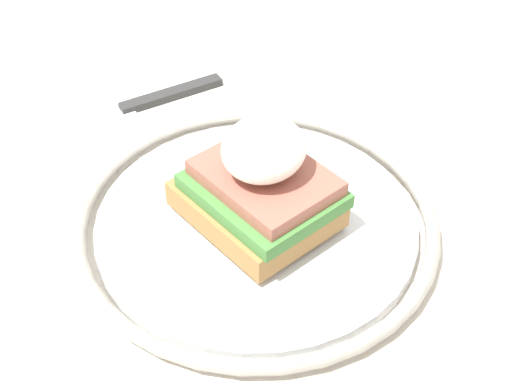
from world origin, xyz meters
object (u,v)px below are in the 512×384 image
at_px(plate, 256,222).
at_px(knife, 132,107).
at_px(sandwich, 260,182).
at_px(fork, 425,382).

relative_size(plate, knife, 1.27).
bearing_deg(knife, sandwich, 175.59).
xyz_separation_m(plate, knife, (0.18, -0.02, -0.01)).
relative_size(sandwich, knife, 0.49).
bearing_deg(fork, knife, -4.15).
distance_m(plate, knife, 0.18).
distance_m(plate, sandwich, 0.04).
bearing_deg(knife, plate, 175.12).
height_order(fork, knife, knife).
relative_size(plate, fork, 1.56).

